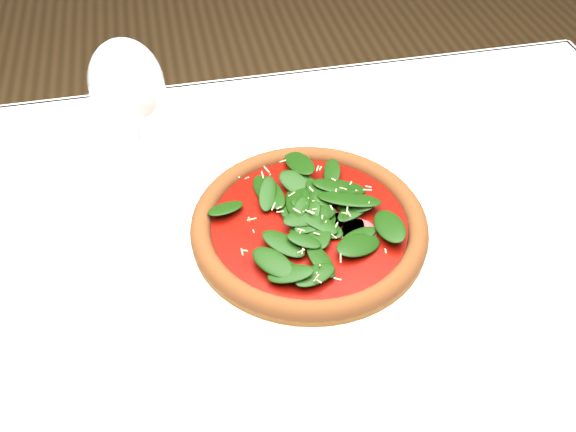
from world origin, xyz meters
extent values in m
cube|color=white|center=(0.00, 0.00, 0.73)|extent=(1.20, 0.80, 0.04)
cylinder|color=#49311D|center=(0.54, 0.34, 0.35)|extent=(0.06, 0.06, 0.71)
cube|color=white|center=(0.00, 0.40, 0.64)|extent=(1.20, 0.01, 0.22)
cylinder|color=white|center=(0.04, 0.03, 0.76)|extent=(0.33, 0.33, 0.01)
torus|color=white|center=(0.04, 0.03, 0.76)|extent=(0.33, 0.33, 0.01)
cylinder|color=#966424|center=(0.04, 0.03, 0.77)|extent=(0.36, 0.36, 0.01)
torus|color=#A95A27|center=(0.04, 0.03, 0.77)|extent=(0.36, 0.36, 0.02)
cylinder|color=#890805|center=(0.04, 0.03, 0.77)|extent=(0.30, 0.30, 0.00)
cylinder|color=#A34841|center=(0.04, 0.03, 0.78)|extent=(0.26, 0.26, 0.00)
ellipsoid|color=#14370A|center=(0.04, 0.03, 0.79)|extent=(0.29, 0.29, 0.02)
cylinder|color=#EDE79A|center=(0.04, 0.03, 0.79)|extent=(0.26, 0.26, 0.00)
cylinder|color=white|center=(-0.15, 0.17, 0.75)|extent=(0.08, 0.08, 0.00)
cylinder|color=white|center=(-0.15, 0.17, 0.81)|extent=(0.01, 0.01, 0.10)
ellipsoid|color=white|center=(-0.15, 0.17, 0.91)|extent=(0.09, 0.09, 0.12)
camera|label=1|loc=(-0.10, -0.50, 1.32)|focal=40.00mm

